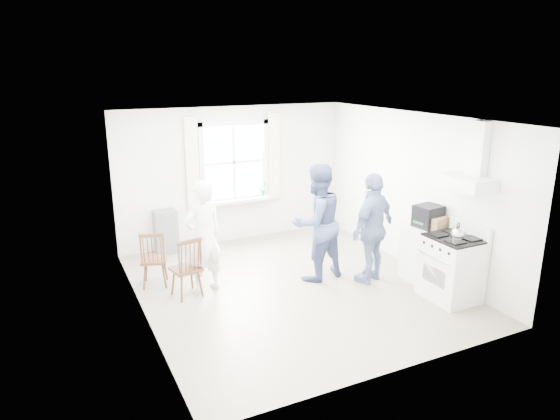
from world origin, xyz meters
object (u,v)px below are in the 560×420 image
at_px(low_cabinet, 422,253).
at_px(windsor_chair_b, 153,254).
at_px(person_mid, 317,223).
at_px(stereo_stack, 428,216).
at_px(windsor_chair_a, 189,262).
at_px(person_right, 373,228).
at_px(gas_stove, 451,267).
at_px(person_left, 203,237).

bearing_deg(low_cabinet, windsor_chair_b, 158.27).
height_order(windsor_chair_b, person_mid, person_mid).
xyz_separation_m(low_cabinet, stereo_stack, (0.02, -0.04, 0.62)).
relative_size(windsor_chair_a, person_right, 0.53).
height_order(gas_stove, person_right, person_right).
height_order(gas_stove, low_cabinet, gas_stove).
distance_m(windsor_chair_a, windsor_chair_b, 0.71).
bearing_deg(low_cabinet, person_left, 161.16).
bearing_deg(low_cabinet, stereo_stack, -59.13).
height_order(windsor_chair_a, person_right, person_right).
xyz_separation_m(windsor_chair_a, person_left, (0.28, 0.15, 0.29)).
relative_size(stereo_stack, person_left, 0.25).
bearing_deg(gas_stove, stereo_stack, 82.18).
height_order(windsor_chair_b, person_left, person_left).
bearing_deg(low_cabinet, windsor_chair_a, 164.74).
bearing_deg(person_right, gas_stove, 100.31).
relative_size(windsor_chair_b, person_left, 0.53).
xyz_separation_m(low_cabinet, windsor_chair_a, (-3.52, 0.96, 0.12)).
height_order(low_cabinet, person_right, person_right).
height_order(low_cabinet, windsor_chair_a, windsor_chair_a).
xyz_separation_m(stereo_stack, person_left, (-3.27, 1.14, -0.21)).
distance_m(gas_stove, stereo_stack, 0.89).
bearing_deg(gas_stove, windsor_chair_b, 149.54).
distance_m(gas_stove, low_cabinet, 0.70).
distance_m(low_cabinet, person_left, 3.45).
bearing_deg(stereo_stack, person_left, 160.71).
height_order(windsor_chair_a, person_mid, person_mid).
height_order(person_left, person_mid, person_mid).
height_order(low_cabinet, person_left, person_left).
distance_m(low_cabinet, windsor_chair_b, 4.21).
bearing_deg(person_left, person_right, 147.11).
distance_m(stereo_stack, windsor_chair_a, 3.71).
distance_m(low_cabinet, person_mid, 1.75).
xyz_separation_m(gas_stove, person_mid, (-1.41, 1.50, 0.45)).
relative_size(person_left, person_mid, 0.92).
bearing_deg(windsor_chair_a, gas_stove, -25.69).
relative_size(low_cabinet, person_left, 0.52).
bearing_deg(gas_stove, person_right, 123.19).
bearing_deg(person_mid, person_right, 137.94).
bearing_deg(gas_stove, windsor_chair_a, 154.31).
bearing_deg(person_left, gas_stove, 134.72).
relative_size(low_cabinet, windsor_chair_a, 0.96).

